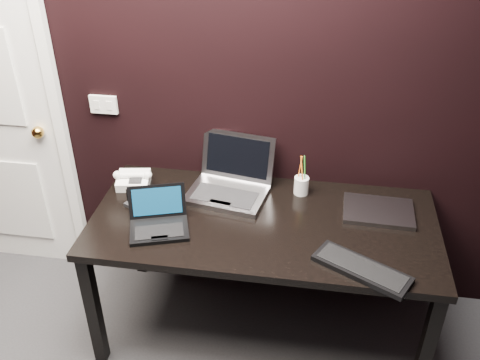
% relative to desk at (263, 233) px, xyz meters
% --- Properties ---
extents(wall_back, '(4.00, 0.00, 4.00)m').
position_rel_desk_xyz_m(wall_back, '(-0.30, 0.40, 0.64)').
color(wall_back, black).
rests_on(wall_back, ground).
extents(wall_switch, '(0.15, 0.02, 0.10)m').
position_rel_desk_xyz_m(wall_switch, '(-0.92, 0.39, 0.46)').
color(wall_switch, silver).
rests_on(wall_switch, wall_back).
extents(desk, '(1.70, 0.80, 0.74)m').
position_rel_desk_xyz_m(desk, '(0.00, 0.00, 0.00)').
color(desk, black).
rests_on(desk, ground).
extents(netbook, '(0.34, 0.32, 0.18)m').
position_rel_desk_xyz_m(netbook, '(-0.49, -0.14, 0.11)').
color(netbook, black).
rests_on(netbook, desk).
extents(silver_laptop, '(0.45, 0.42, 0.27)m').
position_rel_desk_xyz_m(silver_laptop, '(-0.21, 0.22, 0.13)').
color(silver_laptop, '#9B9BA0').
rests_on(silver_laptop, desk).
extents(ext_keyboard, '(0.44, 0.33, 0.03)m').
position_rel_desk_xyz_m(ext_keyboard, '(0.46, -0.30, 0.09)').
color(ext_keyboard, black).
rests_on(ext_keyboard, desk).
extents(closed_laptop, '(0.35, 0.26, 0.02)m').
position_rel_desk_xyz_m(closed_laptop, '(0.56, 0.15, 0.09)').
color(closed_laptop, gray).
rests_on(closed_laptop, desk).
extents(desk_phone, '(0.21, 0.18, 0.10)m').
position_rel_desk_xyz_m(desk_phone, '(-0.73, 0.20, 0.12)').
color(desk_phone, white).
rests_on(desk_phone, desk).
extents(mobile_phone, '(0.06, 0.06, 0.09)m').
position_rel_desk_xyz_m(mobile_phone, '(-0.68, 0.02, 0.11)').
color(mobile_phone, black).
rests_on(mobile_phone, desk).
extents(pen_cup, '(0.09, 0.09, 0.23)m').
position_rel_desk_xyz_m(pen_cup, '(0.17, 0.27, 0.13)').
color(pen_cup, silver).
rests_on(pen_cup, desk).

